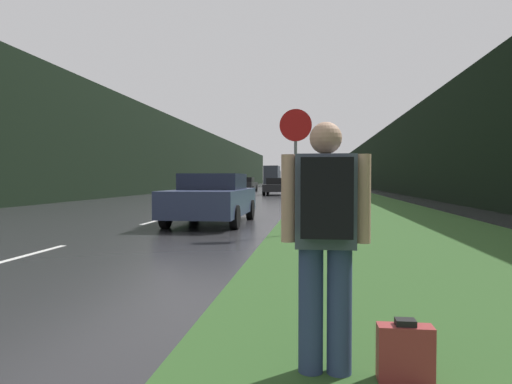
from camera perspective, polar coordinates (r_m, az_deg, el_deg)
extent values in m
cube|color=#2D5123|center=(40.39, 10.10, -0.14)|extent=(6.00, 240.00, 0.02)
cube|color=silver|center=(8.42, -28.12, -7.39)|extent=(0.12, 3.00, 0.01)
cube|color=silver|center=(14.65, -12.01, -3.42)|extent=(0.12, 3.00, 0.01)
cube|color=silver|center=(21.36, -5.78, -1.79)|extent=(0.12, 3.00, 0.01)
cube|color=black|center=(52.46, -8.89, 4.27)|extent=(2.00, 140.00, 7.31)
cube|color=black|center=(50.98, 16.34, 3.77)|extent=(2.00, 140.00, 6.38)
cylinder|color=slate|center=(10.41, 4.96, 0.43)|extent=(0.07, 0.07, 2.15)
cylinder|color=#B71414|center=(10.48, 4.98, 8.33)|extent=(0.73, 0.02, 0.73)
cylinder|color=navy|center=(3.15, 6.86, -14.56)|extent=(0.16, 0.16, 0.85)
cylinder|color=navy|center=(3.15, 10.38, -14.55)|extent=(0.16, 0.16, 0.85)
cube|color=#4C5666|center=(3.03, 8.68, -1.12)|extent=(0.39, 0.22, 0.61)
sphere|color=tan|center=(3.03, 8.72, 6.68)|extent=(0.21, 0.21, 0.21)
cylinder|color=tan|center=(3.03, 4.07, -0.78)|extent=(0.10, 0.10, 0.58)
cylinder|color=tan|center=(3.04, 13.27, -0.82)|extent=(0.10, 0.10, 0.58)
cube|color=black|center=(2.82, 8.80, -0.71)|extent=(0.31, 0.18, 0.49)
cube|color=#9E3333|center=(3.21, 18.14, -18.77)|extent=(0.35, 0.14, 0.38)
cube|color=black|center=(3.14, 18.18, -15.22)|extent=(0.13, 0.10, 0.04)
cube|color=#2D3856|center=(13.25, -5.52, -1.20)|extent=(1.94, 4.57, 0.71)
cube|color=#1B2134|center=(13.45, -5.31, 1.32)|extent=(1.65, 2.06, 0.45)
cylinder|color=black|center=(11.70, -2.65, -3.16)|extent=(0.20, 0.62, 0.62)
cylinder|color=black|center=(12.16, -11.25, -3.01)|extent=(0.20, 0.62, 0.62)
cylinder|color=black|center=(14.49, -0.71, -2.22)|extent=(0.20, 0.62, 0.62)
cylinder|color=black|center=(14.86, -7.77, -2.14)|extent=(0.20, 0.62, 0.62)
cube|color=black|center=(35.93, 2.63, 0.54)|extent=(1.83, 4.59, 0.55)
cube|color=black|center=(36.15, 2.66, 1.38)|extent=(1.55, 2.07, 0.49)
cylinder|color=black|center=(34.45, 3.87, 0.08)|extent=(0.20, 0.65, 0.65)
cylinder|color=black|center=(34.60, 1.01, 0.09)|extent=(0.20, 0.65, 0.65)
cylinder|color=black|center=(37.30, 4.14, 0.21)|extent=(0.20, 0.65, 0.65)
cylinder|color=black|center=(37.43, 1.49, 0.22)|extent=(0.20, 0.65, 0.65)
cube|color=black|center=(44.45, -1.38, 0.81)|extent=(1.93, 4.68, 0.65)
cube|color=black|center=(44.21, -1.43, 1.54)|extent=(1.64, 2.10, 0.48)
cylinder|color=black|center=(46.03, -2.24, 0.48)|extent=(0.20, 0.62, 0.62)
cylinder|color=black|center=(45.76, 0.03, 0.47)|extent=(0.20, 0.62, 0.62)
cylinder|color=black|center=(43.18, -2.88, 0.40)|extent=(0.20, 0.62, 0.62)
cylinder|color=black|center=(42.89, -0.46, 0.39)|extent=(0.20, 0.62, 0.62)
cube|color=black|center=(75.84, 2.24, 1.85)|extent=(2.13, 2.28, 2.15)
cube|color=#333842|center=(72.35, 1.99, 2.14)|extent=(2.24, 4.72, 2.87)
cylinder|color=black|center=(75.72, 1.42, 1.08)|extent=(0.28, 0.90, 0.90)
cylinder|color=black|center=(75.53, 3.03, 1.07)|extent=(0.28, 0.90, 0.90)
cylinder|color=black|center=(71.29, 1.05, 1.03)|extent=(0.28, 0.90, 0.90)
cylinder|color=black|center=(71.09, 2.76, 1.03)|extent=(0.28, 0.90, 0.90)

